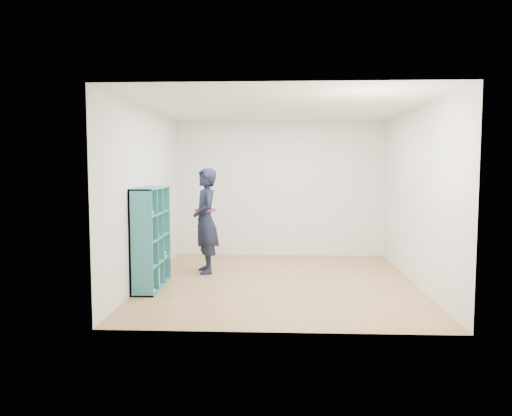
{
  "coord_description": "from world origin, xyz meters",
  "views": [
    {
      "loc": [
        -0.01,
        -7.36,
        1.76
      ],
      "look_at": [
        -0.37,
        0.3,
        1.09
      ],
      "focal_mm": 35.0,
      "sensor_mm": 36.0,
      "label": 1
    }
  ],
  "objects": [
    {
      "name": "wall_right",
      "position": [
        2.0,
        0.0,
        1.3
      ],
      "size": [
        0.02,
        4.5,
        2.6
      ],
      "primitive_type": "cube",
      "color": "white",
      "rests_on": "floor"
    },
    {
      "name": "wall_front",
      "position": [
        0.0,
        -2.25,
        1.3
      ],
      "size": [
        4.0,
        0.02,
        2.6
      ],
      "primitive_type": "cube",
      "color": "white",
      "rests_on": "floor"
    },
    {
      "name": "person",
      "position": [
        -1.2,
        0.62,
        0.85
      ],
      "size": [
        0.58,
        0.72,
        1.7
      ],
      "rotation": [
        0.0,
        0.0,
        -1.25
      ],
      "color": "black",
      "rests_on": "floor"
    },
    {
      "name": "bookshelf",
      "position": [
        -1.86,
        -0.41,
        0.71
      ],
      "size": [
        0.32,
        1.08,
        1.44
      ],
      "color": "#297280",
      "rests_on": "floor"
    },
    {
      "name": "wall_back",
      "position": [
        0.0,
        2.25,
        1.3
      ],
      "size": [
        4.0,
        0.02,
        2.6
      ],
      "primitive_type": "cube",
      "color": "white",
      "rests_on": "floor"
    },
    {
      "name": "ceiling",
      "position": [
        0.0,
        0.0,
        2.6
      ],
      "size": [
        4.5,
        4.5,
        0.0
      ],
      "primitive_type": "plane",
      "color": "white",
      "rests_on": "wall_back"
    },
    {
      "name": "smartphone",
      "position": [
        -1.37,
        0.66,
        0.96
      ],
      "size": [
        0.06,
        0.09,
        0.12
      ],
      "rotation": [
        0.44,
        0.0,
        0.52
      ],
      "color": "silver",
      "rests_on": "person"
    },
    {
      "name": "floor",
      "position": [
        0.0,
        0.0,
        0.0
      ],
      "size": [
        4.5,
        4.5,
        0.0
      ],
      "primitive_type": "plane",
      "color": "#9C7247",
      "rests_on": "ground"
    },
    {
      "name": "wall_left",
      "position": [
        -2.0,
        0.0,
        1.3
      ],
      "size": [
        0.02,
        4.5,
        2.6
      ],
      "primitive_type": "cube",
      "color": "white",
      "rests_on": "floor"
    }
  ]
}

